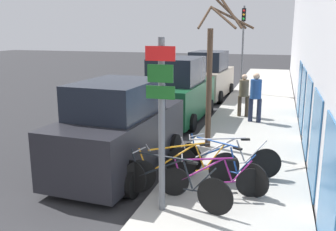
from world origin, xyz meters
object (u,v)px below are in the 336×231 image
bicycle_0 (171,183)px  bicycle_3 (220,165)px  signpost (161,119)px  pedestrian_far (244,92)px  parked_car_0 (120,130)px  bicycle_1 (212,179)px  bicycle_2 (183,169)px  bicycle_4 (223,161)px  street_tree (212,73)px  traffic_light (243,38)px  parked_car_1 (178,93)px  pedestrian_near (256,94)px  parked_car_2 (209,77)px

bicycle_0 → bicycle_3: 1.48m
signpost → pedestrian_far: size_ratio=1.95×
parked_car_0 → bicycle_1: bearing=-21.3°
signpost → bicycle_2: 1.73m
bicycle_4 → street_tree: 2.88m
parked_car_0 → traffic_light: (1.75, 11.95, 1.99)m
bicycle_3 → street_tree: size_ratio=0.48×
parked_car_0 → pedestrian_far: 6.75m
signpost → bicycle_2: signpost is taller
bicycle_4 → street_tree: street_tree is taller
bicycle_2 → bicycle_3: bearing=-85.9°
bicycle_3 → parked_car_1: bearing=56.2°
signpost → bicycle_1: size_ratio=1.53×
bicycle_1 → pedestrian_far: (-0.11, 7.46, 0.59)m
street_tree → pedestrian_near: bearing=73.8°
bicycle_4 → bicycle_1: bearing=162.2°
bicycle_3 → bicycle_4: 0.30m
signpost → bicycle_2: size_ratio=1.43×
signpost → parked_car_2: (-1.47, 12.71, -0.83)m
parked_car_1 → pedestrian_near: parked_car_1 is taller
bicycle_2 → bicycle_3: bicycle_2 is taller
bicycle_3 → parked_car_2: 11.38m
parked_car_1 → street_tree: size_ratio=1.02×
bicycle_0 → parked_car_1: 7.42m
bicycle_3 → traffic_light: traffic_light is taller
traffic_light → bicycle_1: bearing=-86.6°
bicycle_2 → bicycle_3: size_ratio=1.05×
bicycle_3 → parked_car_2: bearing=44.5°
parked_car_2 → pedestrian_far: (2.17, -4.40, 0.03)m
signpost → pedestrian_far: signpost is taller
parked_car_0 → parked_car_2: (0.25, 10.71, 0.03)m
street_tree → parked_car_2: bearing=100.9°
parked_car_2 → pedestrian_far: size_ratio=2.68×
bicycle_0 → bicycle_1: 0.90m
bicycle_1 → parked_car_2: (-2.28, 11.86, 0.56)m
bicycle_0 → parked_car_0: bearing=61.4°
bicycle_1 → parked_car_1: 7.14m
signpost → pedestrian_near: bearing=81.0°
bicycle_4 → parked_car_2: parked_car_2 is taller
parked_car_0 → street_tree: 3.08m
bicycle_1 → street_tree: size_ratio=0.47×
bicycle_3 → pedestrian_near: pedestrian_near is taller
bicycle_1 → parked_car_2: bearing=-3.8°
bicycle_3 → signpost: bearing=-175.7°
parked_car_2 → street_tree: 8.88m
bicycle_1 → bicycle_3: 0.74m
pedestrian_near → street_tree: size_ratio=0.40×
bicycle_3 → pedestrian_far: bearing=34.0°
bicycle_3 → street_tree: 3.11m
parked_car_1 → bicycle_3: bearing=-64.6°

